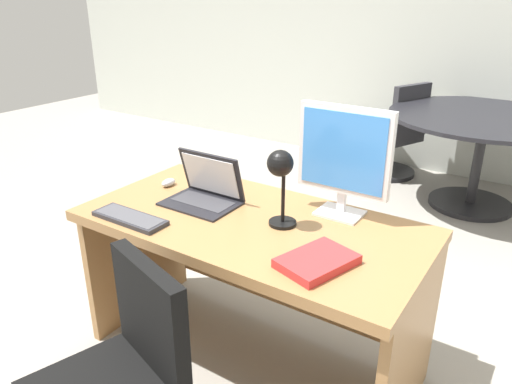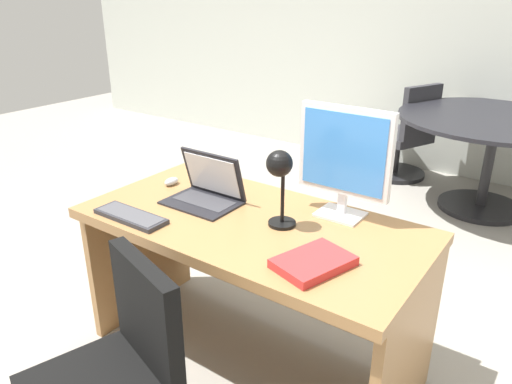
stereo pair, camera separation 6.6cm
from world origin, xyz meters
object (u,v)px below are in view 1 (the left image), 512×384
(keyboard, at_px, (130,218))
(desk_lamp, at_px, (281,173))
(monitor, at_px, (344,155))
(meeting_table, at_px, (482,138))
(desk, at_px, (256,256))
(mouse, at_px, (168,182))
(meeting_chair_near, at_px, (394,140))
(book, at_px, (317,261))
(laptop, at_px, (207,187))

(keyboard, height_order, desk_lamp, desk_lamp)
(monitor, distance_m, meeting_table, 2.33)
(desk, bearing_deg, monitor, 37.06)
(mouse, distance_m, meeting_chair_near, 2.84)
(desk, bearing_deg, meeting_chair_near, 95.97)
(mouse, bearing_deg, book, -15.79)
(mouse, relative_size, meeting_chair_near, 0.10)
(mouse, bearing_deg, desk_lamp, -6.69)
(mouse, height_order, meeting_chair_near, meeting_chair_near)
(monitor, distance_m, book, 0.54)
(monitor, height_order, keyboard, monitor)
(mouse, relative_size, desk_lamp, 0.25)
(keyboard, relative_size, mouse, 4.10)
(meeting_table, distance_m, meeting_chair_near, 0.92)
(book, height_order, meeting_chair_near, meeting_chair_near)
(book, bearing_deg, desk, 151.55)
(meeting_table, bearing_deg, desk_lamp, -98.52)
(keyboard, bearing_deg, meeting_table, 71.32)
(desk, bearing_deg, keyboard, -142.73)
(laptop, xyz_separation_m, desk_lamp, (0.43, -0.04, 0.17))
(desk, relative_size, book, 4.75)
(desk, bearing_deg, laptop, 176.98)
(book, height_order, meeting_table, book)
(keyboard, height_order, mouse, mouse)
(desk, bearing_deg, mouse, 174.44)
(desk, height_order, monitor, monitor)
(keyboard, relative_size, desk_lamp, 1.04)
(meeting_table, height_order, meeting_chair_near, meeting_chair_near)
(laptop, bearing_deg, mouse, 171.88)
(monitor, distance_m, laptop, 0.66)
(laptop, relative_size, keyboard, 0.96)
(mouse, bearing_deg, desk, -5.56)
(mouse, distance_m, meeting_table, 2.69)
(meeting_chair_near, bearing_deg, desk, -84.03)
(desk, height_order, laptop, laptop)
(meeting_table, bearing_deg, book, -92.11)
(desk_lamp, distance_m, book, 0.41)
(keyboard, height_order, meeting_table, meeting_table)
(desk_lamp, height_order, book, desk_lamp)
(desk_lamp, xyz_separation_m, book, (0.28, -0.20, -0.23))
(keyboard, bearing_deg, laptop, 66.88)
(mouse, bearing_deg, keyboard, -70.83)
(keyboard, relative_size, meeting_chair_near, 0.39)
(monitor, bearing_deg, mouse, -169.04)
(desk_lamp, bearing_deg, keyboard, -151.94)
(monitor, relative_size, desk_lamp, 1.44)
(desk_lamp, distance_m, meeting_table, 2.59)
(laptop, xyz_separation_m, meeting_chair_near, (-0.01, 2.83, -0.47))
(mouse, height_order, book, mouse)
(desk_lamp, relative_size, meeting_chair_near, 0.38)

